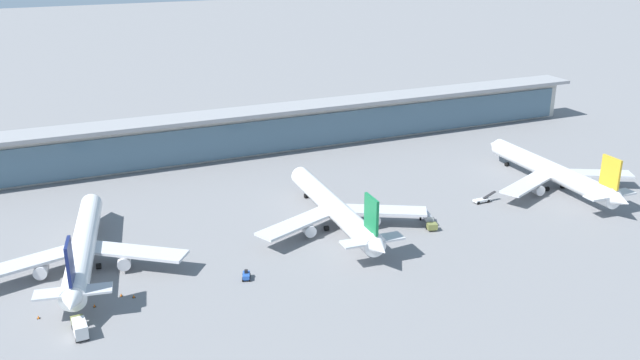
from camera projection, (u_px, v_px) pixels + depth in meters
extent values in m
plane|color=slate|center=(352.00, 231.00, 169.75)|extent=(1200.00, 1200.00, 0.00)
cylinder|color=white|center=(84.00, 244.00, 151.23)|extent=(14.28, 49.76, 5.24)
cone|color=white|center=(92.00, 201.00, 175.81)|extent=(5.91, 5.58, 5.13)
cone|color=white|center=(71.00, 302.00, 126.70)|extent=(5.69, 6.53, 4.71)
cube|color=black|center=(91.00, 202.00, 172.76)|extent=(4.26, 2.85, 0.63)
cube|color=#B7BABF|center=(27.00, 263.00, 144.91)|extent=(23.29, 11.56, 0.63)
cube|color=#B7BABF|center=(136.00, 252.00, 149.85)|extent=(21.56, 18.09, 0.63)
cylinder|color=silver|center=(41.00, 270.00, 145.64)|extent=(3.54, 4.26, 2.89)
cylinder|color=silver|center=(124.00, 262.00, 149.39)|extent=(3.54, 4.26, 2.89)
cube|color=#141E51|center=(70.00, 262.00, 128.74)|extent=(1.78, 6.33, 8.12)
cube|color=#B7BABF|center=(73.00, 292.00, 129.93)|extent=(14.93, 6.56, 0.45)
cylinder|color=black|center=(71.00, 269.00, 149.61)|extent=(1.30, 1.44, 1.26)
cylinder|color=black|center=(99.00, 266.00, 150.87)|extent=(1.30, 1.44, 1.26)
cylinder|color=black|center=(92.00, 227.00, 170.85)|extent=(1.30, 1.44, 1.26)
cylinder|color=white|center=(333.00, 207.00, 171.97)|extent=(7.80, 49.85, 5.24)
cone|color=white|center=(298.00, 173.00, 195.55)|extent=(5.37, 4.97, 5.13)
cone|color=white|center=(379.00, 248.00, 148.44)|extent=(5.00, 6.00, 4.71)
cube|color=black|center=(301.00, 174.00, 192.61)|extent=(4.03, 2.37, 0.63)
cube|color=#B7BABF|center=(297.00, 223.00, 164.47)|extent=(23.03, 14.15, 0.63)
cube|color=#B7BABF|center=(381.00, 210.00, 172.11)|extent=(22.54, 15.98, 0.63)
cylinder|color=silver|center=(308.00, 229.00, 165.54)|extent=(3.08, 3.94, 2.89)
cylinder|color=silver|center=(372.00, 219.00, 171.35)|extent=(3.08, 3.94, 2.89)
cube|color=#14703D|center=(371.00, 214.00, 150.30)|extent=(0.96, 6.34, 8.12)
cube|color=#B7BABF|center=(372.00, 240.00, 151.53)|extent=(14.63, 4.71, 0.45)
cylinder|color=black|center=(326.00, 228.00, 170.10)|extent=(1.15, 1.32, 1.26)
cylinder|color=black|center=(348.00, 225.00, 172.06)|extent=(1.15, 1.32, 1.26)
cylinder|color=black|center=(306.00, 196.00, 190.85)|extent=(1.15, 1.32, 1.26)
cylinder|color=white|center=(550.00, 170.00, 197.90)|extent=(7.01, 49.80, 5.24)
cone|color=white|center=(495.00, 145.00, 221.33)|extent=(5.30, 4.89, 5.13)
cone|color=white|center=(620.00, 200.00, 174.51)|extent=(4.92, 5.92, 4.71)
cube|color=black|center=(501.00, 145.00, 218.40)|extent=(4.00, 2.31, 0.63)
cube|color=#B7BABF|center=(528.00, 184.00, 190.27)|extent=(22.97, 14.44, 0.63)
cube|color=#B7BABF|center=(592.00, 173.00, 198.22)|extent=(22.63, 15.71, 0.63)
cylinder|color=silver|center=(537.00, 189.00, 191.38)|extent=(3.02, 3.89, 2.89)
cylinder|color=silver|center=(585.00, 181.00, 197.43)|extent=(3.02, 3.89, 2.89)
cube|color=gold|center=(611.00, 172.00, 176.35)|extent=(0.86, 6.34, 8.12)
cube|color=#B7BABF|center=(610.00, 195.00, 177.59)|extent=(14.58, 4.49, 0.45)
cylinder|color=black|center=(547.00, 189.00, 196.01)|extent=(1.13, 1.30, 1.26)
cylinder|color=black|center=(563.00, 186.00, 198.04)|extent=(1.13, 1.30, 1.26)
cylinder|color=black|center=(507.00, 164.00, 216.67)|extent=(1.13, 1.30, 1.26)
cube|color=silver|center=(482.00, 200.00, 187.51)|extent=(4.82, 1.84, 0.60)
cube|color=black|center=(489.00, 195.00, 188.08)|extent=(3.96, 0.93, 1.72)
cylinder|color=black|center=(485.00, 199.00, 188.97)|extent=(0.90, 0.29, 0.90)
cylinder|color=black|center=(488.00, 201.00, 187.56)|extent=(0.90, 0.29, 0.90)
cylinder|color=black|center=(475.00, 201.00, 187.66)|extent=(0.90, 0.29, 0.90)
cylinder|color=black|center=(478.00, 203.00, 186.25)|extent=(0.90, 0.29, 0.90)
cube|color=#234C9E|center=(246.00, 275.00, 146.24)|extent=(2.38, 3.15, 0.90)
cube|color=black|center=(246.00, 271.00, 146.24)|extent=(0.90, 0.90, 0.70)
cylinder|color=black|center=(249.00, 279.00, 145.52)|extent=(0.58, 0.94, 0.90)
cylinder|color=black|center=(243.00, 280.00, 145.43)|extent=(0.58, 0.94, 0.90)
cylinder|color=black|center=(250.00, 275.00, 147.35)|extent=(0.58, 0.94, 0.90)
cylinder|color=black|center=(243.00, 275.00, 147.27)|extent=(0.58, 0.94, 0.90)
cube|color=olive|center=(77.00, 321.00, 128.73)|extent=(2.37, 1.89, 1.50)
cube|color=black|center=(77.00, 317.00, 129.30)|extent=(2.07, 0.20, 0.70)
cube|color=silver|center=(80.00, 328.00, 125.06)|extent=(2.49, 4.69, 2.50)
cylinder|color=black|center=(73.00, 327.00, 127.87)|extent=(0.32, 0.91, 0.90)
cylinder|color=black|center=(84.00, 325.00, 128.76)|extent=(0.32, 0.91, 0.90)
cylinder|color=black|center=(76.00, 340.00, 123.83)|extent=(0.32, 0.91, 0.90)
cylinder|color=black|center=(88.00, 338.00, 124.72)|extent=(0.32, 0.91, 0.90)
cube|color=olive|center=(432.00, 226.00, 169.84)|extent=(2.87, 2.60, 1.50)
cylinder|color=silver|center=(427.00, 216.00, 174.07)|extent=(3.62, 5.97, 2.10)
cylinder|color=black|center=(435.00, 227.00, 171.11)|extent=(0.53, 0.94, 0.90)
cylinder|color=black|center=(427.00, 228.00, 170.84)|extent=(0.53, 0.94, 0.90)
cylinder|color=black|center=(429.00, 218.00, 176.42)|extent=(0.53, 0.94, 0.90)
cylinder|color=black|center=(420.00, 219.00, 176.15)|extent=(0.53, 0.94, 0.90)
cube|color=beige|center=(257.00, 132.00, 228.22)|extent=(248.19, 8.00, 14.00)
cube|color=slate|center=(261.00, 137.00, 224.77)|extent=(243.23, 0.50, 11.20)
cube|color=gray|center=(258.00, 111.00, 223.89)|extent=(253.16, 12.80, 1.20)
cone|color=orange|center=(94.00, 305.00, 135.61)|extent=(0.44, 0.44, 0.70)
cube|color=black|center=(95.00, 307.00, 135.73)|extent=(0.62, 0.62, 0.04)
cone|color=orange|center=(134.00, 296.00, 139.09)|extent=(0.44, 0.44, 0.70)
cube|color=black|center=(134.00, 297.00, 139.20)|extent=(0.62, 0.62, 0.04)
cone|color=orange|center=(38.00, 317.00, 131.54)|extent=(0.44, 0.44, 0.70)
cube|color=black|center=(39.00, 318.00, 131.66)|extent=(0.62, 0.62, 0.04)
cone|color=orange|center=(121.00, 295.00, 139.59)|extent=(0.44, 0.44, 0.70)
cube|color=black|center=(121.00, 296.00, 139.70)|extent=(0.62, 0.62, 0.04)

